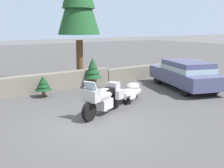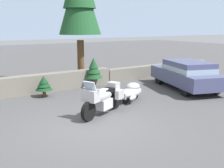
{
  "view_description": "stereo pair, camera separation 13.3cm",
  "coord_description": "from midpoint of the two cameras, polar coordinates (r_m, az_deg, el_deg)",
  "views": [
    {
      "loc": [
        -4.29,
        -7.15,
        3.09
      ],
      "look_at": [
        1.85,
        1.64,
        0.85
      ],
      "focal_mm": 44.63,
      "sensor_mm": 36.0,
      "label": 1
    },
    {
      "loc": [
        -4.18,
        -7.22,
        3.09
      ],
      "look_at": [
        1.85,
        1.64,
        0.85
      ],
      "focal_mm": 44.63,
      "sensor_mm": 36.0,
      "label": 2
    }
  ],
  "objects": [
    {
      "name": "ground_plane",
      "position": [
        8.9,
        -3.55,
        -8.55
      ],
      "size": [
        80.0,
        80.0,
        0.0
      ],
      "primitive_type": "plane",
      "color": "#4C4C4F"
    },
    {
      "name": "touring_motorcycle",
      "position": [
        9.81,
        -1.61,
        -2.78
      ],
      "size": [
        2.17,
        1.28,
        1.33
      ],
      "color": "black",
      "rests_on": "ground"
    },
    {
      "name": "car_shaped_trailer",
      "position": [
        11.64,
        4.24,
        -1.54
      ],
      "size": [
        2.16,
        1.24,
        0.76
      ],
      "color": "black",
      "rests_on": "ground"
    },
    {
      "name": "sedan_at_right_edge",
      "position": [
        14.28,
        15.28,
        2.05
      ],
      "size": [
        3.18,
        4.85,
        1.41
      ],
      "color": "black",
      "rests_on": "ground"
    },
    {
      "name": "pine_sapling_near",
      "position": [
        12.62,
        -13.51,
        0.04
      ],
      "size": [
        0.75,
        0.75,
        0.94
      ],
      "color": "brown",
      "rests_on": "ground"
    },
    {
      "name": "pine_sapling_farther",
      "position": [
        14.14,
        -3.52,
        3.1
      ],
      "size": [
        0.88,
        0.88,
        1.53
      ],
      "color": "brown",
      "rests_on": "ground"
    },
    {
      "name": "stone_guard_wall",
      "position": [
        13.33,
        -16.53,
        -0.28
      ],
      "size": [
        24.0,
        0.63,
        0.86
      ],
      "color": "slate",
      "rests_on": "ground"
    }
  ]
}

